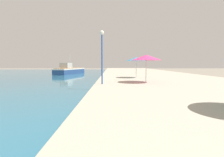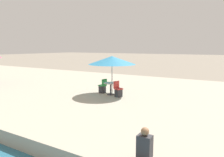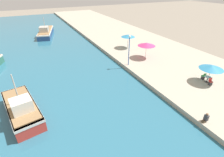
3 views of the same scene
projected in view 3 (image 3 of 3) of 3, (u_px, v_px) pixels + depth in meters
quay_promenade at (122, 37)px, 41.78m from camera, size 16.00×90.00×0.58m
fishing_boat_near at (22, 108)px, 17.02m from camera, size 3.75×7.49×4.59m
fishing_boat_far at (46, 32)px, 43.16m from camera, size 5.28×10.88×4.42m
cafe_umbrella_pink at (212, 67)px, 21.20m from camera, size 2.84×2.84×2.36m
cafe_umbrella_white at (147, 44)px, 28.26m from camera, size 2.84×2.84×2.58m
cafe_umbrella_striped at (128, 36)px, 32.68m from camera, size 2.59×2.59×2.58m
cafe_table at (207, 78)px, 22.00m from camera, size 0.80×0.80×0.74m
cafe_chair_left at (203, 77)px, 22.72m from camera, size 0.49×0.51×0.91m
cafe_chair_right at (210, 83)px, 21.47m from camera, size 0.52×0.54×0.91m
person_at_quay at (206, 118)px, 15.74m from camera, size 0.51×0.36×0.95m
lamppost at (129, 45)px, 25.39m from camera, size 0.36×0.36×4.56m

